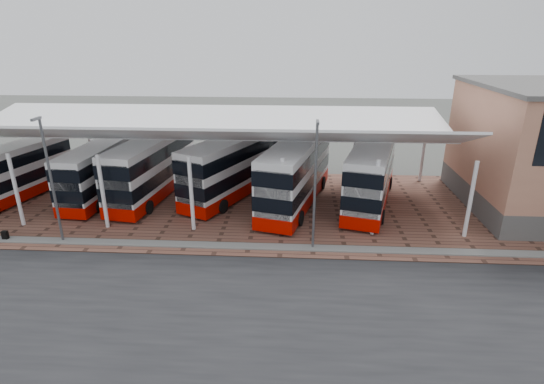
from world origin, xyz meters
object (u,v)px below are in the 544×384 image
(bus_5, at_px, (371,174))
(bus_3, at_px, (234,167))
(bus_1, at_px, (103,170))
(bus_2, at_px, (152,168))
(bus_4, at_px, (296,173))
(bus_0, at_px, (13,174))

(bus_5, bearing_deg, bus_3, -171.19)
(bus_1, bearing_deg, bus_2, 7.70)
(bus_3, xyz_separation_m, bus_5, (10.75, -1.25, -0.02))
(bus_2, xyz_separation_m, bus_3, (6.54, 0.61, 0.03))
(bus_1, height_order, bus_3, bus_3)
(bus_1, height_order, bus_4, bus_4)
(bus_2, relative_size, bus_3, 1.01)
(bus_0, relative_size, bus_2, 0.91)
(bus_2, height_order, bus_5, bus_5)
(bus_3, bearing_deg, bus_2, -149.74)
(bus_3, bearing_deg, bus_5, 18.30)
(bus_3, relative_size, bus_4, 0.95)
(bus_4, bearing_deg, bus_5, 19.21)
(bus_0, height_order, bus_3, bus_3)
(bus_0, relative_size, bus_4, 0.87)
(bus_2, height_order, bus_4, bus_4)
(bus_0, bearing_deg, bus_3, 20.01)
(bus_1, distance_m, bus_5, 21.28)
(bus_2, bearing_deg, bus_0, -163.86)
(bus_4, bearing_deg, bus_3, 175.79)
(bus_1, relative_size, bus_2, 0.90)
(bus_5, bearing_deg, bus_0, -162.74)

